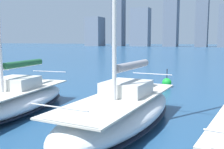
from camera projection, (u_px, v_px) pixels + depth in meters
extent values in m
cube|color=slate|center=(224.00, 26.00, 142.79)|extent=(6.03, 6.31, 23.14)
cube|color=slate|center=(203.00, 10.00, 153.32)|extent=(6.80, 9.00, 43.49)
cube|color=slate|center=(171.00, 23.00, 163.71)|extent=(8.32, 8.92, 29.24)
cube|color=slate|center=(140.00, 27.00, 173.81)|extent=(12.44, 7.72, 24.95)
cube|color=slate|center=(118.00, 20.00, 179.76)|extent=(7.64, 7.83, 35.59)
cube|color=slate|center=(95.00, 32.00, 184.39)|extent=(10.74, 11.25, 19.94)
ellipsoid|color=silver|center=(121.00, 113.00, 10.54)|extent=(3.16, 8.76, 1.18)
ellipsoid|color=black|center=(121.00, 121.00, 10.58)|extent=(3.17, 8.81, 0.10)
cube|color=beige|center=(121.00, 98.00, 10.46)|extent=(2.61, 7.71, 0.06)
cube|color=silver|center=(127.00, 88.00, 10.88)|extent=(1.78, 1.97, 0.55)
cylinder|color=silver|center=(133.00, 68.00, 11.36)|extent=(0.25, 3.64, 0.12)
cylinder|color=gray|center=(133.00, 65.00, 11.35)|extent=(0.44, 3.36, 0.32)
cylinder|color=silver|center=(58.00, 107.00, 6.85)|extent=(1.86, 0.11, 0.04)
cylinder|color=silver|center=(152.00, 74.00, 13.86)|extent=(2.14, 0.12, 0.04)
ellipsoid|color=white|center=(11.00, 102.00, 12.67)|extent=(4.05, 8.37, 1.07)
ellipsoid|color=black|center=(12.00, 108.00, 12.70)|extent=(4.07, 8.41, 0.10)
cube|color=beige|center=(11.00, 90.00, 12.60)|extent=(3.39, 7.34, 0.06)
cube|color=silver|center=(17.00, 83.00, 13.02)|extent=(2.01, 2.00, 0.55)
cylinder|color=silver|center=(24.00, 66.00, 13.49)|extent=(0.58, 3.36, 0.12)
cylinder|color=#1E5633|center=(23.00, 64.00, 13.47)|extent=(0.75, 3.12, 0.32)
cylinder|color=silver|center=(49.00, 71.00, 15.97)|extent=(2.21, 0.35, 0.04)
sphere|color=green|center=(167.00, 83.00, 19.63)|extent=(0.70, 0.70, 0.70)
cylinder|color=black|center=(167.00, 74.00, 19.54)|extent=(0.06, 0.06, 0.70)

